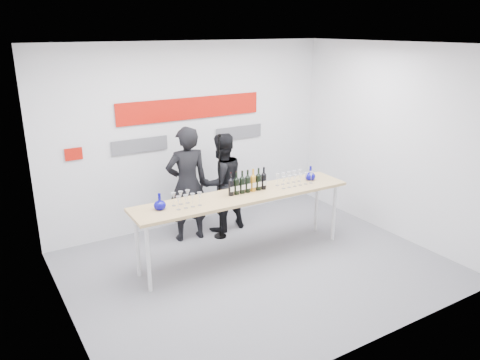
% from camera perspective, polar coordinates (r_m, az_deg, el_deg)
% --- Properties ---
extents(ground, '(5.00, 5.00, 0.00)m').
position_cam_1_polar(ground, '(6.66, 2.12, -10.55)').
color(ground, slate).
rests_on(ground, ground).
extents(back_wall, '(5.00, 0.04, 3.00)m').
position_cam_1_polar(back_wall, '(7.77, -5.93, 5.45)').
color(back_wall, silver).
rests_on(back_wall, ground).
extents(signage, '(3.38, 0.02, 0.79)m').
position_cam_1_polar(signage, '(7.66, -6.29, 7.59)').
color(signage, '#B61207').
rests_on(signage, back_wall).
extents(tasting_table, '(3.24, 0.72, 0.97)m').
position_cam_1_polar(tasting_table, '(6.57, 0.45, -2.35)').
color(tasting_table, tan).
rests_on(tasting_table, ground).
extents(wine_bottles, '(0.62, 0.09, 0.33)m').
position_cam_1_polar(wine_bottles, '(6.58, 0.94, -0.13)').
color(wine_bottles, black).
rests_on(wine_bottles, tasting_table).
extents(decanter_left, '(0.16, 0.16, 0.21)m').
position_cam_1_polar(decanter_left, '(6.07, -9.77, -2.58)').
color(decanter_left, '#0A0781').
rests_on(decanter_left, tasting_table).
extents(decanter_right, '(0.16, 0.16, 0.21)m').
position_cam_1_polar(decanter_right, '(7.22, 8.57, 0.85)').
color(decanter_right, '#0A0781').
rests_on(decanter_right, tasting_table).
extents(glasses_left, '(0.36, 0.23, 0.18)m').
position_cam_1_polar(glasses_left, '(6.13, -6.66, -2.38)').
color(glasses_left, silver).
rests_on(glasses_left, tasting_table).
extents(glasses_right, '(0.56, 0.24, 0.18)m').
position_cam_1_polar(glasses_right, '(6.96, 6.54, 0.15)').
color(glasses_right, silver).
rests_on(glasses_right, tasting_table).
extents(presenter_left, '(0.70, 0.50, 1.81)m').
position_cam_1_polar(presenter_left, '(7.21, -6.45, -0.52)').
color(presenter_left, black).
rests_on(presenter_left, ground).
extents(presenter_right, '(0.84, 0.68, 1.62)m').
position_cam_1_polar(presenter_right, '(7.55, -2.26, -0.31)').
color(presenter_right, black).
rests_on(presenter_right, ground).
extents(mic_stand, '(0.20, 0.20, 1.69)m').
position_cam_1_polar(mic_stand, '(7.34, -2.46, -3.28)').
color(mic_stand, black).
rests_on(mic_stand, ground).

